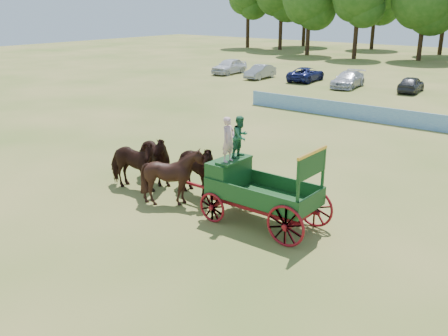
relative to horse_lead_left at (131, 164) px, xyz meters
The scene contains 8 objects.
ground 7.46m from the horse_lead_left, ahead, with size 160.00×160.00×0.00m, color #A5894A.
horse_lead_left is the anchor object (origin of this frame).
horse_lead_right 1.10m from the horse_lead_left, 90.00° to the left, with size 1.21×2.65×2.24m, color black.
horse_wheel_left 2.40m from the horse_lead_left, ahead, with size 1.81×2.04×2.24m, color black.
horse_wheel_right 2.64m from the horse_lead_left, 24.62° to the left, with size 1.21×2.65×2.24m, color black.
farm_dray 5.42m from the horse_lead_left, ahead, with size 6.00×2.00×3.72m.
sponsor_banner 19.19m from the horse_lead_left, 70.60° to the left, with size 26.00×0.08×1.05m, color #2167B4.
parked_cars 30.50m from the horse_lead_left, 85.48° to the left, with size 43.20×7.45×1.64m.
Camera 1 is at (7.58, -12.92, 7.39)m, focal length 40.00 mm.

